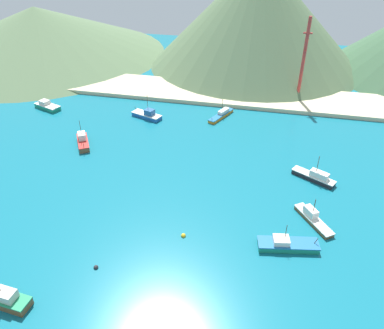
{
  "coord_description": "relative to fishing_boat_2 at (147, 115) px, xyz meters",
  "views": [
    {
      "loc": [
        11.97,
        -16.24,
        49.87
      ],
      "look_at": [
        -3.89,
        54.58,
        2.02
      ],
      "focal_mm": 35.37,
      "sensor_mm": 36.0,
      "label": 1
    }
  ],
  "objects": [
    {
      "name": "fishing_boat_5",
      "position": [
        -11.3,
        -18.78,
        0.15
      ],
      "size": [
        6.56,
        8.57,
        6.98
      ],
      "color": "brown",
      "rests_on": "ground"
    },
    {
      "name": "fishing_boat_11",
      "position": [
        45.65,
        -36.17,
        -0.13
      ],
      "size": [
        7.43,
        9.36,
        5.19
      ],
      "color": "brown",
      "rests_on": "ground"
    },
    {
      "name": "fishing_boat_7",
      "position": [
        46.68,
        -21.82,
        0.01
      ],
      "size": [
        9.78,
        6.8,
        6.29
      ],
      "color": "#232328",
      "rests_on": "ground"
    },
    {
      "name": "radio_tower",
      "position": [
        43.14,
        21.75,
        12.36
      ],
      "size": [
        2.61,
        2.09,
        26.08
      ],
      "color": "#B7332D",
      "rests_on": "ground"
    },
    {
      "name": "hill_central",
      "position": [
        26.24,
        54.2,
        18.73
      ],
      "size": [
        81.05,
        81.05,
        39.32
      ],
      "color": "#56704C",
      "rests_on": "ground"
    },
    {
      "name": "buoy_0",
      "position": [
        9.43,
        -56.34,
        -0.79
      ],
      "size": [
        0.8,
        0.8,
        0.8
      ],
      "color": "#232328",
      "rests_on": "ground"
    },
    {
      "name": "buoy_1",
      "position": [
        22.08,
        -45.74,
        -0.78
      ],
      "size": [
        0.88,
        0.88,
        0.88
      ],
      "color": "gold",
      "rests_on": "ground"
    },
    {
      "name": "fishing_boat_12",
      "position": [
        -32.16,
        -0.74,
        -0.03
      ],
      "size": [
        9.16,
        5.91,
        2.75
      ],
      "color": "#198466",
      "rests_on": "ground"
    },
    {
      "name": "hill_west",
      "position": [
        -63.85,
        49.58,
        8.64
      ],
      "size": [
        105.07,
        105.07,
        19.16
      ],
      "color": "#56704C",
      "rests_on": "ground"
    },
    {
      "name": "fishing_boat_6",
      "position": [
        40.86,
        -44.43,
        -0.15
      ],
      "size": [
        11.22,
        5.06,
        5.33
      ],
      "color": "#198466",
      "rests_on": "ground"
    },
    {
      "name": "beach_strip",
      "position": [
        22.9,
        21.31,
        -0.33
      ],
      "size": [
        247.0,
        18.61,
        1.2
      ],
      "primitive_type": "cube",
      "color": "beige",
      "rests_on": "ground"
    },
    {
      "name": "fishing_boat_8",
      "position": [
        -1.58,
        -65.78,
        0.11
      ],
      "size": [
        9.96,
        3.67,
        5.92
      ],
      "color": "brown",
      "rests_on": "ground"
    },
    {
      "name": "fishing_boat_2",
      "position": [
        0.0,
        0.0,
        0.0
      ],
      "size": [
        9.7,
        5.9,
        7.22
      ],
      "color": "#1E5BA8",
      "rests_on": "ground"
    },
    {
      "name": "fishing_boat_10",
      "position": [
        21.24,
        5.37,
        -0.22
      ],
      "size": [
        6.28,
        10.83,
        5.54
      ],
      "color": "orange",
      "rests_on": "ground"
    },
    {
      "name": "ground",
      "position": [
        22.9,
        -49.25,
        -1.18
      ],
      "size": [
        260.0,
        280.0,
        0.5
      ],
      "color": "#146B7F"
    }
  ]
}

